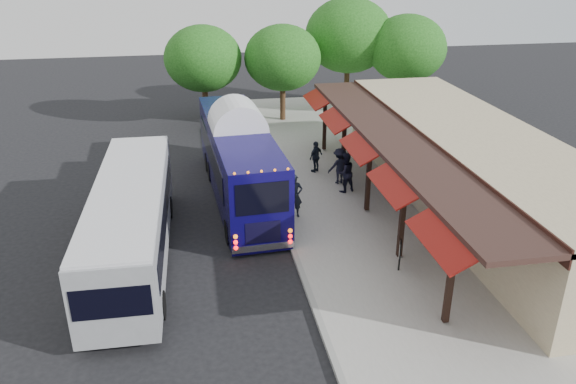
{
  "coord_description": "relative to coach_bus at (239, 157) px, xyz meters",
  "views": [
    {
      "loc": [
        -3.38,
        -17.03,
        10.75
      ],
      "look_at": [
        0.13,
        2.93,
        1.8
      ],
      "focal_mm": 35.0,
      "sensor_mm": 36.0,
      "label": 1
    }
  ],
  "objects": [
    {
      "name": "tree_left",
      "position": [
        3.96,
        11.68,
        2.22
      ],
      "size": [
        4.89,
        4.89,
        6.26
      ],
      "color": "#382314",
      "rests_on": "ground"
    },
    {
      "name": "tree_right",
      "position": [
        12.43,
        12.16,
        2.49
      ],
      "size": [
        5.21,
        5.21,
        6.67
      ],
      "color": "#382314",
      "rests_on": "ground"
    },
    {
      "name": "ped_d",
      "position": [
        4.85,
        0.47,
        -0.92
      ],
      "size": [
        1.23,
        0.83,
        1.76
      ],
      "primitive_type": "imported",
      "rotation": [
        0.0,
        0.0,
        3.31
      ],
      "color": "black",
      "rests_on": "sidewalk"
    },
    {
      "name": "station_shelter",
      "position": [
        9.83,
        -2.8,
        -0.11
      ],
      "size": [
        8.15,
        20.0,
        3.6
      ],
      "color": "tan",
      "rests_on": "ground"
    },
    {
      "name": "coach_bus",
      "position": [
        0.0,
        0.0,
        0.0
      ],
      "size": [
        3.06,
        11.48,
        3.64
      ],
      "rotation": [
        0.0,
        0.0,
        0.06
      ],
      "color": "#0C064C",
      "rests_on": "ground"
    },
    {
      "name": "ground",
      "position": [
        1.45,
        -6.8,
        -1.95
      ],
      "size": [
        90.0,
        90.0,
        0.0
      ],
      "primitive_type": "plane",
      "color": "black",
      "rests_on": "ground"
    },
    {
      "name": "sidewalk",
      "position": [
        6.45,
        -2.8,
        -1.88
      ],
      "size": [
        10.0,
        40.0,
        0.15
      ],
      "primitive_type": "cube",
      "color": "#9E9B93",
      "rests_on": "ground"
    },
    {
      "name": "city_bus",
      "position": [
        -4.38,
        -4.94,
        -0.3
      ],
      "size": [
        2.61,
        11.15,
        2.99
      ],
      "rotation": [
        0.0,
        0.0,
        -0.02
      ],
      "color": "gray",
      "rests_on": "ground"
    },
    {
      "name": "curb",
      "position": [
        1.5,
        -2.8,
        -1.88
      ],
      "size": [
        0.2,
        40.0,
        0.16
      ],
      "primitive_type": "cube",
      "color": "gray",
      "rests_on": "ground"
    },
    {
      "name": "ped_c",
      "position": [
        4.07,
        2.13,
        -1.0
      ],
      "size": [
        0.98,
        0.9,
        1.61
      ],
      "primitive_type": "imported",
      "rotation": [
        0.0,
        0.0,
        3.83
      ],
      "color": "black",
      "rests_on": "sidewalk"
    },
    {
      "name": "tree_mid",
      "position": [
        8.96,
        14.2,
        3.13
      ],
      "size": [
        5.95,
        5.95,
        7.62
      ],
      "color": "#382314",
      "rests_on": "ground"
    },
    {
      "name": "tree_far",
      "position": [
        -1.03,
        12.27,
        2.22
      ],
      "size": [
        4.89,
        4.89,
        6.26
      ],
      "color": "#382314",
      "rests_on": "ground"
    },
    {
      "name": "ped_a",
      "position": [
        2.05,
        -2.76,
        -0.85
      ],
      "size": [
        0.71,
        0.48,
        1.9
      ],
      "primitive_type": "imported",
      "rotation": [
        0.0,
        0.0,
        0.04
      ],
      "color": "black",
      "rests_on": "sidewalk"
    },
    {
      "name": "sign_board",
      "position": [
        4.91,
        -7.65,
        -1.04
      ],
      "size": [
        0.23,
        0.49,
        1.13
      ],
      "rotation": [
        0.0,
        0.0,
        -0.38
      ],
      "color": "black",
      "rests_on": "sidewalk"
    },
    {
      "name": "ped_b",
      "position": [
        4.85,
        -0.55,
        -0.86
      ],
      "size": [
        1.09,
        0.96,
        1.9
      ],
      "primitive_type": "imported",
      "rotation": [
        0.0,
        0.0,
        3.44
      ],
      "color": "black",
      "rests_on": "sidewalk"
    }
  ]
}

